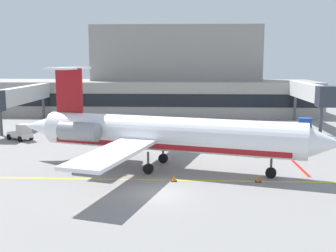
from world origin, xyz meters
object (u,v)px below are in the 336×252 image
pushback_tractor (299,127)px  baggage_tug (248,145)px  regional_jet (162,134)px  belt_loader (21,133)px

pushback_tractor → baggage_tug: bearing=-125.3°
regional_jet → belt_loader: 22.18m
baggage_tug → pushback_tractor: (8.44, 11.94, 0.13)m
regional_jet → belt_loader: size_ratio=8.32×
belt_loader → pushback_tractor: bearing=9.8°
regional_jet → baggage_tug: regional_jet is taller
regional_jet → baggage_tug: 11.28m
regional_jet → baggage_tug: size_ratio=8.81×
pushback_tractor → belt_loader: bearing=-170.2°
regional_jet → belt_loader: (-18.20, 12.48, -2.29)m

